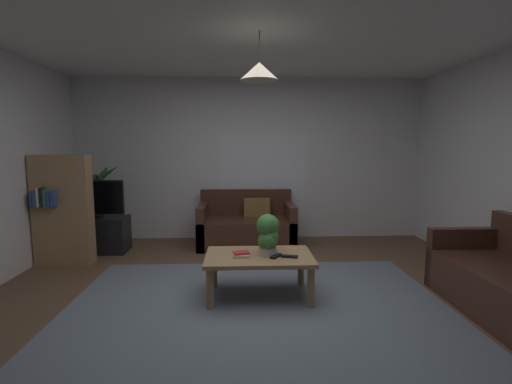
{
  "coord_description": "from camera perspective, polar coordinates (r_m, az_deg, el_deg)",
  "views": [
    {
      "loc": [
        -0.16,
        -3.44,
        1.52
      ],
      "look_at": [
        0.0,
        0.3,
        1.05
      ],
      "focal_mm": 26.22,
      "sensor_mm": 36.0,
      "label": 1
    }
  ],
  "objects": [
    {
      "name": "book_on_table_0",
      "position": [
        3.72,
        -2.22,
        -9.66
      ],
      "size": [
        0.16,
        0.12,
        0.03
      ],
      "primitive_type": "cube",
      "rotation": [
        0.0,
        0.0,
        -0.07
      ],
      "color": "beige",
      "rests_on": "coffee_table"
    },
    {
      "name": "wall_back",
      "position": [
        6.09,
        -0.95,
        5.02
      ],
      "size": [
        5.68,
        0.06,
        2.58
      ],
      "primitive_type": "cube",
      "color": "silver",
      "rests_on": "ground"
    },
    {
      "name": "ceiling",
      "position": [
        3.6,
        0.23,
        24.41
      ],
      "size": [
        5.56,
        5.23,
        0.02
      ],
      "primitive_type": "cube",
      "color": "white"
    },
    {
      "name": "book_on_table_1",
      "position": [
        3.73,
        -2.26,
        -9.23
      ],
      "size": [
        0.18,
        0.15,
        0.02
      ],
      "primitive_type": "cube",
      "rotation": [
        0.0,
        0.0,
        0.25
      ],
      "color": "#B22D2D",
      "rests_on": "coffee_table"
    },
    {
      "name": "remote_on_table_1",
      "position": [
        3.72,
        5.13,
        -9.76
      ],
      "size": [
        0.17,
        0.1,
        0.02
      ],
      "primitive_type": "cube",
      "rotation": [
        0.0,
        0.0,
        4.41
      ],
      "color": "black",
      "rests_on": "coffee_table"
    },
    {
      "name": "window_pane",
      "position": [
        6.08,
        0.94,
        3.44
      ],
      "size": [
        1.37,
        0.01,
        1.14
      ],
      "primitive_type": "cube",
      "color": "white"
    },
    {
      "name": "potted_plant_on_table",
      "position": [
        3.74,
        1.87,
        -6.45
      ],
      "size": [
        0.23,
        0.24,
        0.41
      ],
      "color": "beige",
      "rests_on": "coffee_table"
    },
    {
      "name": "coffee_table",
      "position": [
        3.81,
        0.47,
        -10.5
      ],
      "size": [
        1.07,
        0.68,
        0.43
      ],
      "color": "#A87F56",
      "rests_on": "ground"
    },
    {
      "name": "rug",
      "position": [
        3.58,
        0.36,
        -17.89
      ],
      "size": [
        3.62,
        2.88,
        0.01
      ],
      "primitive_type": "cube",
      "color": "slate",
      "rests_on": "ground"
    },
    {
      "name": "floor",
      "position": [
        3.77,
        0.2,
        -16.8
      ],
      "size": [
        5.56,
        5.23,
        0.02
      ],
      "primitive_type": "cube",
      "color": "brown",
      "rests_on": "ground"
    },
    {
      "name": "tv_stand",
      "position": [
        5.84,
        -23.32,
        -5.99
      ],
      "size": [
        0.9,
        0.44,
        0.5
      ],
      "primitive_type": "cube",
      "color": "black",
      "rests_on": "ground"
    },
    {
      "name": "remote_on_table_0",
      "position": [
        3.72,
        3.06,
        -9.74
      ],
      "size": [
        0.13,
        0.16,
        0.02
      ],
      "primitive_type": "cube",
      "rotation": [
        0.0,
        0.0,
        5.68
      ],
      "color": "black",
      "rests_on": "coffee_table"
    },
    {
      "name": "pendant_lamp",
      "position": [
        3.69,
        0.5,
        17.94
      ],
      "size": [
        0.37,
        0.37,
        0.45
      ],
      "color": "black"
    },
    {
      "name": "potted_palm_corner",
      "position": [
        6.27,
        -22.83,
        -2.38
      ],
      "size": [
        0.7,
        0.84,
        1.3
      ],
      "color": "#B77051",
      "rests_on": "ground"
    },
    {
      "name": "bookshelf_corner",
      "position": [
        5.34,
        -27.45,
        -2.41
      ],
      "size": [
        0.7,
        0.31,
        1.4
      ],
      "color": "#A87F56",
      "rests_on": "ground"
    },
    {
      "name": "tv",
      "position": [
        5.72,
        -23.65,
        -0.92
      ],
      "size": [
        0.86,
        0.16,
        0.53
      ],
      "color": "black",
      "rests_on": "tv_stand"
    },
    {
      "name": "couch_under_window",
      "position": [
        5.72,
        -1.43,
        -5.38
      ],
      "size": [
        1.44,
        0.82,
        0.82
      ],
      "color": "#47281E",
      "rests_on": "ground"
    }
  ]
}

